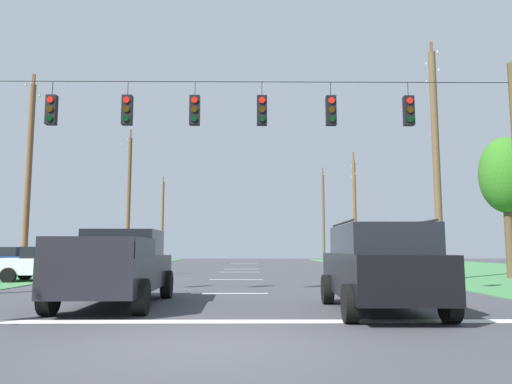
# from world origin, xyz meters

# --- Properties ---
(ground_plane) EXTENTS (120.00, 120.00, 0.00)m
(ground_plane) POSITION_xyz_m (0.00, 0.00, 0.00)
(ground_plane) COLOR #3D3D42
(stop_bar_stripe) EXTENTS (15.28, 0.45, 0.01)m
(stop_bar_stripe) POSITION_xyz_m (0.00, 2.28, 0.00)
(stop_bar_stripe) COLOR white
(stop_bar_stripe) RESTS_ON ground
(lane_dash_0) EXTENTS (2.50, 0.15, 0.01)m
(lane_dash_0) POSITION_xyz_m (0.00, 8.28, 0.00)
(lane_dash_0) COLOR white
(lane_dash_0) RESTS_ON ground
(lane_dash_1) EXTENTS (2.50, 0.15, 0.01)m
(lane_dash_1) POSITION_xyz_m (0.00, 15.13, 0.00)
(lane_dash_1) COLOR white
(lane_dash_1) RESTS_ON ground
(lane_dash_2) EXTENTS (2.50, 0.15, 0.01)m
(lane_dash_2) POSITION_xyz_m (0.00, 22.17, 0.00)
(lane_dash_2) COLOR white
(lane_dash_2) RESTS_ON ground
(lane_dash_3) EXTENTS (2.50, 0.15, 0.01)m
(lane_dash_3) POSITION_xyz_m (0.00, 26.44, 0.00)
(lane_dash_3) COLOR white
(lane_dash_3) RESTS_ON ground
(lane_dash_4) EXTENTS (2.50, 0.15, 0.01)m
(lane_dash_4) POSITION_xyz_m (0.00, 38.58, 0.00)
(lane_dash_4) COLOR white
(lane_dash_4) RESTS_ON ground
(overhead_signal_span) EXTENTS (18.11, 0.31, 7.40)m
(overhead_signal_span) POSITION_xyz_m (0.17, 7.30, 4.26)
(overhead_signal_span) COLOR #504123
(overhead_signal_span) RESTS_ON ground
(pickup_truck) EXTENTS (2.39, 5.45, 1.95)m
(pickup_truck) POSITION_xyz_m (-2.74, 5.06, 0.97)
(pickup_truck) COLOR black
(pickup_truck) RESTS_ON ground
(suv_black) EXTENTS (2.29, 4.84, 2.05)m
(suv_black) POSITION_xyz_m (3.66, 3.60, 1.06)
(suv_black) COLOR black
(suv_black) RESTS_ON ground
(distant_car_crossing_white) EXTENTS (4.42, 2.26, 1.52)m
(distant_car_crossing_white) POSITION_xyz_m (-8.15, 13.94, 0.79)
(distant_car_crossing_white) COLOR silver
(distant_car_crossing_white) RESTS_ON ground
(distant_car_oncoming) EXTENTS (4.45, 2.33, 1.52)m
(distant_car_oncoming) POSITION_xyz_m (-12.86, 19.29, 0.79)
(distant_car_oncoming) COLOR navy
(distant_car_oncoming) RESTS_ON ground
(distant_car_far_parked) EXTENTS (2.19, 4.38, 1.52)m
(distant_car_far_parked) POSITION_xyz_m (8.09, 19.61, 0.79)
(distant_car_far_parked) COLOR black
(distant_car_far_parked) RESTS_ON ground
(utility_pole_mid_right) EXTENTS (0.33, 1.63, 11.30)m
(utility_pole_mid_right) POSITION_xyz_m (9.34, 14.47, 5.61)
(utility_pole_mid_right) COLOR brown
(utility_pole_mid_right) RESTS_ON ground
(utility_pole_far_right) EXTENTS (0.28, 1.80, 9.19)m
(utility_pole_far_right) POSITION_xyz_m (8.95, 30.65, 4.55)
(utility_pole_far_right) COLOR brown
(utility_pole_far_right) RESTS_ON ground
(utility_pole_near_left) EXTENTS (0.30, 1.65, 10.76)m
(utility_pole_near_left) POSITION_xyz_m (8.96, 47.53, 5.23)
(utility_pole_near_left) COLOR brown
(utility_pole_near_left) RESTS_ON ground
(utility_pole_far_left) EXTENTS (0.28, 1.57, 9.82)m
(utility_pole_far_left) POSITION_xyz_m (-9.82, 14.94, 4.81)
(utility_pole_far_left) COLOR brown
(utility_pole_far_left) RESTS_ON ground
(utility_pole_distant_right) EXTENTS (0.30, 1.99, 11.32)m
(utility_pole_distant_right) POSITION_xyz_m (-9.42, 31.87, 5.60)
(utility_pole_distant_right) COLOR brown
(utility_pole_distant_right) RESTS_ON ground
(utility_pole_distant_left) EXTENTS (0.30, 1.76, 9.76)m
(utility_pole_distant_left) POSITION_xyz_m (-9.60, 47.92, 4.84)
(utility_pole_distant_left) COLOR brown
(utility_pole_distant_left) RESTS_ON ground
(tree_roadside_right) EXTENTS (2.49, 2.49, 6.91)m
(tree_roadside_right) POSITION_xyz_m (13.21, 15.68, 4.96)
(tree_roadside_right) COLOR brown
(tree_roadside_right) RESTS_ON ground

